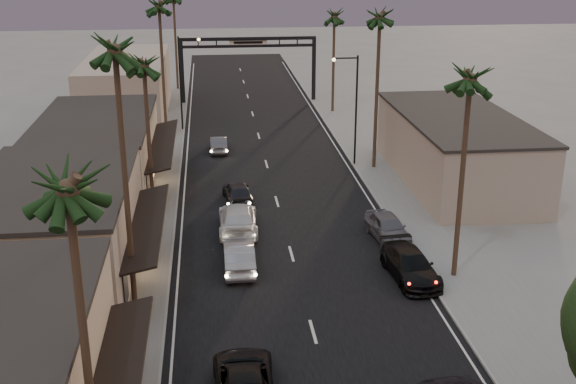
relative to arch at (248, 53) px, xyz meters
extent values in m
plane|color=slate|center=(0.00, -30.00, -5.53)|extent=(200.00, 200.00, 0.00)
cube|color=black|center=(0.00, -25.00, -5.53)|extent=(14.00, 120.00, 0.02)
cube|color=slate|center=(-9.50, -18.00, -5.47)|extent=(5.00, 92.00, 0.12)
cube|color=slate|center=(9.50, -18.00, -5.47)|extent=(5.00, 92.00, 0.12)
cube|color=gray|center=(-13.00, -44.00, -2.78)|extent=(8.00, 14.00, 5.50)
cube|color=tan|center=(-13.00, -28.00, -3.03)|extent=(8.00, 16.00, 5.00)
cube|color=gray|center=(-13.00, -5.00, -2.53)|extent=(8.00, 20.00, 6.00)
cube|color=gray|center=(14.00, -30.00, -3.03)|extent=(8.00, 18.00, 5.00)
cube|color=black|center=(-7.40, 0.00, -2.03)|extent=(0.40, 0.40, 7.00)
cube|color=black|center=(7.40, 0.00, -2.03)|extent=(0.40, 0.40, 7.00)
cube|color=black|center=(0.00, 0.00, 1.57)|extent=(15.20, 0.35, 0.35)
cube|color=black|center=(0.00, 0.00, 0.77)|extent=(15.20, 0.30, 0.30)
cube|color=beige|center=(0.00, -0.02, 1.17)|extent=(4.20, 0.12, 1.00)
cylinder|color=black|center=(7.20, -25.00, -1.03)|extent=(0.16, 0.16, 9.00)
cylinder|color=black|center=(6.20, -25.00, 3.27)|extent=(2.00, 0.12, 0.12)
sphere|color=#FFD899|center=(5.30, -25.00, 3.17)|extent=(0.30, 0.30, 0.30)
cylinder|color=black|center=(-7.20, -12.00, -1.03)|extent=(0.16, 0.16, 9.00)
cylinder|color=black|center=(-6.20, -12.00, 3.27)|extent=(2.00, 0.12, 0.12)
sphere|color=#FFD899|center=(-5.30, -12.00, 3.17)|extent=(0.30, 0.30, 0.30)
cylinder|color=#38281C|center=(-8.60, -61.00, -0.03)|extent=(0.28, 0.28, 11.00)
sphere|color=black|center=(-8.60, -61.00, 6.07)|extent=(3.20, 3.20, 3.20)
cylinder|color=#38281C|center=(-8.60, -48.00, 0.97)|extent=(0.28, 0.28, 13.00)
sphere|color=black|center=(-8.60, -48.00, 8.07)|extent=(3.20, 3.20, 3.20)
cylinder|color=#38281C|center=(-8.60, -34.00, -0.53)|extent=(0.28, 0.28, 10.00)
sphere|color=black|center=(-8.60, -34.00, 5.07)|extent=(3.20, 3.20, 3.20)
cylinder|color=#38281C|center=(-8.60, -15.00, 0.47)|extent=(0.28, 0.28, 12.00)
cylinder|color=#38281C|center=(8.60, -46.00, -0.03)|extent=(0.28, 0.28, 11.00)
sphere|color=black|center=(8.60, -46.00, 6.07)|extent=(3.20, 3.20, 3.20)
cylinder|color=#38281C|center=(8.60, -26.00, 0.47)|extent=(0.28, 0.28, 12.00)
sphere|color=black|center=(8.60, -26.00, 7.07)|extent=(3.20, 3.20, 3.20)
cylinder|color=#38281C|center=(8.60, -6.00, -0.53)|extent=(0.28, 0.28, 10.00)
sphere|color=black|center=(8.60, -6.00, 5.07)|extent=(3.20, 3.20, 3.20)
cylinder|color=#38281C|center=(-8.30, 8.00, -0.03)|extent=(0.28, 0.28, 11.00)
imported|color=black|center=(-3.53, -55.74, -4.78)|extent=(2.49, 5.41, 1.50)
imported|color=gray|center=(-3.18, -43.67, -4.74)|extent=(1.71, 4.84, 1.59)
imported|color=silver|center=(-2.98, -38.17, -4.67)|extent=(2.56, 6.00, 1.73)
imported|color=black|center=(-2.77, -32.67, -4.79)|extent=(2.24, 4.55, 1.49)
imported|color=#4B4B50|center=(-3.85, -19.81, -4.86)|extent=(1.49, 4.12, 1.35)
imported|color=black|center=(6.12, -45.94, -4.75)|extent=(2.65, 5.56, 1.57)
imported|color=#55555B|center=(6.20, -40.44, -4.74)|extent=(2.41, 4.86, 1.59)
camera|label=1|loc=(-4.52, -80.87, 12.28)|focal=45.00mm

